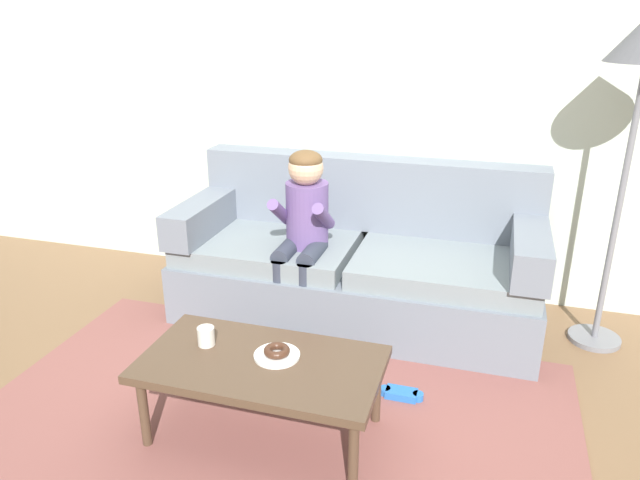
% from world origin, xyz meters
% --- Properties ---
extents(ground, '(10.00, 10.00, 0.00)m').
position_xyz_m(ground, '(0.00, 0.00, 0.00)').
color(ground, brown).
extents(wall_back, '(8.00, 0.10, 2.80)m').
position_xyz_m(wall_back, '(0.00, 1.40, 1.40)').
color(wall_back, beige).
rests_on(wall_back, ground).
extents(area_rug, '(2.90, 1.64, 0.01)m').
position_xyz_m(area_rug, '(0.00, -0.25, 0.01)').
color(area_rug, brown).
rests_on(area_rug, ground).
extents(couch, '(2.23, 0.90, 0.98)m').
position_xyz_m(couch, '(0.14, 0.85, 0.35)').
color(couch, slate).
rests_on(couch, ground).
extents(coffee_table, '(1.09, 0.59, 0.40)m').
position_xyz_m(coffee_table, '(0.00, -0.44, 0.36)').
color(coffee_table, '#4C3828').
rests_on(coffee_table, ground).
extents(person_child, '(0.34, 0.58, 1.10)m').
position_xyz_m(person_child, '(-0.15, 0.64, 0.67)').
color(person_child, '#664C84').
rests_on(person_child, ground).
extents(plate, '(0.21, 0.21, 0.01)m').
position_xyz_m(plate, '(0.06, -0.39, 0.41)').
color(plate, white).
rests_on(plate, coffee_table).
extents(donut, '(0.13, 0.13, 0.04)m').
position_xyz_m(donut, '(0.06, -0.39, 0.43)').
color(donut, '#422619').
rests_on(donut, plate).
extents(mug, '(0.08, 0.08, 0.09)m').
position_xyz_m(mug, '(-0.30, -0.39, 0.44)').
color(mug, silver).
rests_on(mug, coffee_table).
extents(toy_controller, '(0.23, 0.09, 0.05)m').
position_xyz_m(toy_controller, '(0.58, 0.01, 0.03)').
color(toy_controller, blue).
rests_on(toy_controller, ground).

